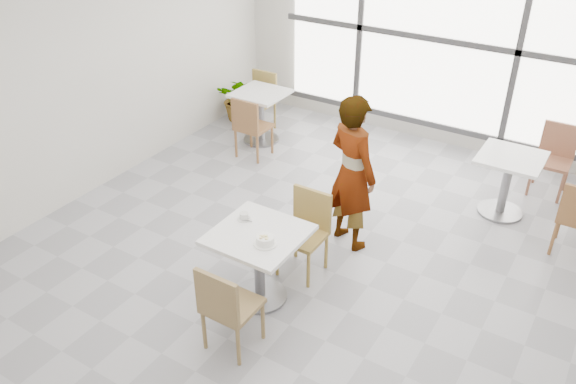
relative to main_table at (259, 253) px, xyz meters
The scene contains 16 objects.
floor 0.87m from the main_table, 84.47° to the left, with size 7.00×7.00×0.00m, color #9E9EA5.
wall_back 4.31m from the main_table, 89.08° to the left, with size 6.00×6.00×0.00m, color silver.
wall_left 3.17m from the main_table, 166.62° to the left, with size 7.00×7.00×0.00m, color silver.
window 4.25m from the main_table, 89.06° to the left, with size 4.60×0.07×2.52m.
main_table is the anchor object (origin of this frame).
chair_near 0.71m from the main_table, 77.96° to the right, with size 0.42×0.42×0.87m.
chair_far 0.65m from the main_table, 77.95° to the left, with size 0.42×0.42×0.87m.
oatmeal_bowl 0.33m from the main_table, 35.78° to the right, with size 0.21×0.21×0.09m.
coffee_cup 0.37m from the main_table, 154.10° to the left, with size 0.16×0.13×0.07m.
person 1.35m from the main_table, 76.99° to the left, with size 0.62×0.41×1.70m, color black.
bg_table_left 3.45m from the main_table, 124.02° to the left, with size 0.70×0.70×0.75m.
bg_table_right 3.15m from the main_table, 60.26° to the left, with size 0.70×0.70×0.75m.
bg_chair_left_near 2.91m from the main_table, 126.82° to the left, with size 0.42×0.42×0.87m.
bg_chair_left_far 3.88m from the main_table, 124.01° to the left, with size 0.42×0.42×0.87m.
bg_chair_right_far 4.07m from the main_table, 61.80° to the left, with size 0.42×0.42×0.87m.
plant_left 4.22m from the main_table, 128.60° to the left, with size 0.64×0.56×0.72m, color #4C7A43.
Camera 1 is at (2.43, -4.19, 3.77)m, focal length 36.30 mm.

